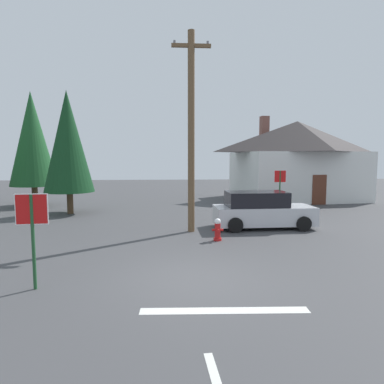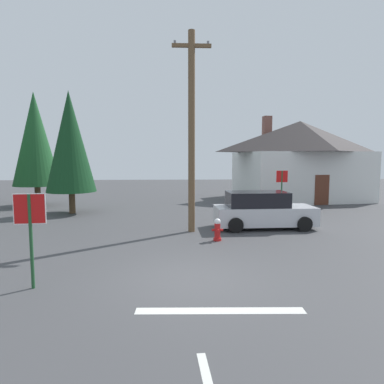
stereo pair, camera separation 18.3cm
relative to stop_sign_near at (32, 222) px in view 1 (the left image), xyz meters
The scene contains 10 objects.
ground_plane 4.19m from the stop_sign_near, ahead, with size 80.00×80.00×0.10m, color #424244.
lane_stop_bar 4.83m from the stop_sign_near, 18.37° to the right, with size 3.47×0.30×0.01m, color silver.
stop_sign_near is the anchor object (origin of this frame).
fire_hydrant 6.78m from the stop_sign_near, 41.33° to the left, with size 0.43×0.37×0.85m.
utility_pole 7.78m from the stop_sign_near, 55.79° to the left, with size 1.60×0.28×8.22m.
stop_sign_far 14.45m from the stop_sign_near, 48.73° to the left, with size 0.70×0.08×2.42m.
house 21.34m from the stop_sign_near, 52.99° to the left, with size 9.97×8.08×6.32m.
parked_car 9.87m from the stop_sign_near, 42.13° to the left, with size 4.41×2.04×1.63m.
pine_tree_tall_left 15.68m from the stop_sign_near, 111.14° to the left, with size 2.94×2.94×7.34m.
pine_tree_short_left 11.63m from the stop_sign_near, 102.06° to the left, with size 2.72×2.72×6.81m.
Camera 1 is at (-0.60, -8.42, 3.11)m, focal length 31.40 mm.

